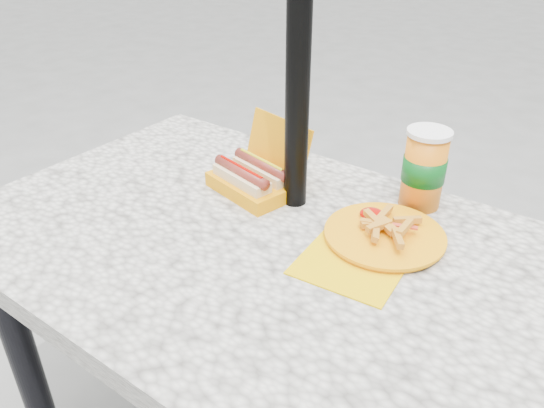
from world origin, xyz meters
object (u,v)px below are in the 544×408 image
Objects in this scene: soda_cup at (424,169)px; fries_plate at (382,236)px; hotdog_box at (254,177)px; umbrella_pole at (299,43)px.

fries_plate is at bearing -90.93° from soda_cup.
hotdog_box is 0.38m from soda_cup.
umbrella_pole reaches higher than hotdog_box.
soda_cup is at bearing 89.07° from fries_plate.
umbrella_pole is 0.41m from fries_plate.
soda_cup reaches higher than hotdog_box.
hotdog_box is 0.33m from fries_plate.
fries_plate is 0.20m from soda_cup.
hotdog_box is at bearing 177.68° from fries_plate.
hotdog_box reaches higher than fries_plate.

